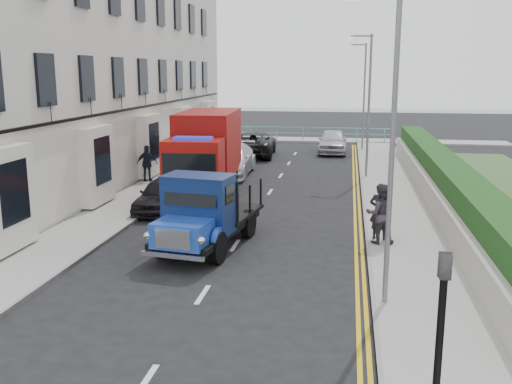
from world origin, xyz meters
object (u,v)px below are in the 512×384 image
object	(u,v)px
red_lorry	(206,151)
pedestrian_east_near	(380,211)
lamp_far	(362,90)
parked_car_front	(163,195)
lamp_near	(387,133)
lamp_mid	(367,98)
bedford_lorry	(201,217)

from	to	relation	value
red_lorry	pedestrian_east_near	size ratio (longest dim) A/B	3.84
lamp_far	red_lorry	xyz separation A→B (m)	(-6.91, -14.67, -2.12)
parked_car_front	pedestrian_east_near	xyz separation A→B (m)	(8.00, -2.93, 0.38)
lamp_near	red_lorry	bearing A→B (deg)	121.37
lamp_near	lamp_far	distance (m)	26.00
lamp_mid	parked_car_front	bearing A→B (deg)	-133.93
lamp_far	parked_car_front	distance (m)	19.96
lamp_mid	bedford_lorry	xyz separation A→B (m)	(-5.03, -12.79, -2.93)
lamp_near	lamp_far	size ratio (longest dim) A/B	1.00
pedestrian_east_near	red_lorry	bearing A→B (deg)	-27.36
lamp_far	red_lorry	size ratio (longest dim) A/B	1.02
lamp_far	parked_car_front	size ratio (longest dim) A/B	1.87
lamp_mid	bedford_lorry	bearing A→B (deg)	-111.46
pedestrian_east_near	lamp_near	bearing A→B (deg)	101.70
bedford_lorry	parked_car_front	distance (m)	5.47
lamp_near	pedestrian_east_near	distance (m)	5.83
red_lorry	pedestrian_east_near	bearing A→B (deg)	-45.41
lamp_near	parked_car_front	distance (m)	11.60
red_lorry	pedestrian_east_near	xyz separation A→B (m)	(7.13, -6.34, -0.86)
lamp_mid	red_lorry	bearing A→B (deg)	-145.98
lamp_near	bedford_lorry	distance (m)	6.65
bedford_lorry	red_lorry	xyz separation A→B (m)	(-1.88, 8.12, 0.81)
lamp_near	bedford_lorry	xyz separation A→B (m)	(-5.03, 3.21, -2.93)
lamp_near	lamp_far	bearing A→B (deg)	90.00
pedestrian_east_near	lamp_mid	bearing A→B (deg)	-74.59
lamp_near	red_lorry	xyz separation A→B (m)	(-6.91, 11.33, -2.12)
lamp_near	red_lorry	size ratio (longest dim) A/B	1.02
bedford_lorry	red_lorry	bearing A→B (deg)	111.67
bedford_lorry	pedestrian_east_near	size ratio (longest dim) A/B	2.86
parked_car_front	red_lorry	bearing A→B (deg)	76.22
lamp_near	lamp_mid	bearing A→B (deg)	90.00
bedford_lorry	pedestrian_east_near	distance (m)	5.55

